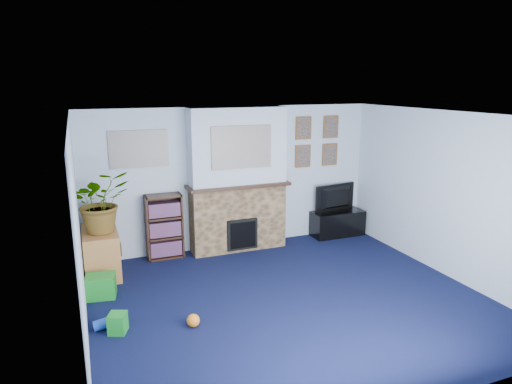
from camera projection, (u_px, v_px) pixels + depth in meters
name	position (u px, v px, depth m)	size (l,w,h in m)	color
floor	(290.00, 300.00, 6.00)	(5.00, 4.50, 0.01)	black
ceiling	(293.00, 115.00, 5.44)	(5.00, 4.50, 0.01)	white
wall_back	(234.00, 178.00, 7.75)	(5.00, 0.04, 2.40)	silver
wall_front	(413.00, 284.00, 3.68)	(5.00, 0.04, 2.40)	silver
wall_left	(79.00, 236.00, 4.83)	(0.04, 4.50, 2.40)	silver
wall_right	(447.00, 195.00, 6.61)	(0.04, 4.50, 2.40)	silver
chimney_breast	(238.00, 181.00, 7.57)	(1.72, 0.50, 2.40)	brown
collage_main	(242.00, 147.00, 7.24)	(1.00, 0.03, 0.68)	gray
collage_left	(139.00, 149.00, 7.05)	(0.90, 0.03, 0.58)	gray
portrait_tl	(303.00, 128.00, 8.01)	(0.30, 0.03, 0.40)	brown
portrait_tr	(331.00, 127.00, 8.21)	(0.30, 0.03, 0.40)	brown
portrait_bl	(303.00, 156.00, 8.13)	(0.30, 0.03, 0.40)	brown
portrait_br	(330.00, 154.00, 8.32)	(0.30, 0.03, 0.40)	brown
tv_stand	(337.00, 224.00, 8.48)	(0.98, 0.41, 0.46)	black
television	(338.00, 198.00, 8.38)	(0.86, 0.11, 0.49)	black
bookshelf	(164.00, 228.00, 7.35)	(0.58, 0.28, 1.05)	black
sideboard	(101.00, 252.00, 6.70)	(0.49, 0.88, 0.68)	#B17139
potted_plant	(101.00, 201.00, 6.49)	(0.81, 0.70, 0.90)	#26661E
mantel_clock	(232.00, 180.00, 7.48)	(0.10, 0.06, 0.14)	gold
mantel_candle	(259.00, 177.00, 7.65)	(0.05, 0.05, 0.17)	#B2BFC6
mantel_teddy	(204.00, 183.00, 7.31)	(0.13, 0.13, 0.13)	gray
mantel_can	(274.00, 177.00, 7.75)	(0.06, 0.06, 0.11)	#198C26
green_crate	(101.00, 287.00, 6.05)	(0.38, 0.30, 0.30)	#198C26
toy_ball	(193.00, 320.00, 5.32)	(0.16, 0.16, 0.16)	orange
toy_block	(118.00, 324.00, 5.19)	(0.19, 0.19, 0.23)	#198C26
toy_tube	(106.00, 323.00, 5.28)	(0.13, 0.13, 0.27)	blue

